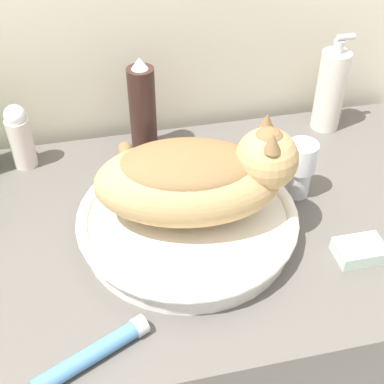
# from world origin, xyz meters

# --- Properties ---
(vanity_counter) EXTENTS (1.11, 0.60, 0.81)m
(vanity_counter) POSITION_xyz_m (0.00, 0.30, 0.41)
(vanity_counter) COLOR #56514C
(vanity_counter) RESTS_ON ground_plane
(sink_basin) EXTENTS (0.37, 0.37, 0.05)m
(sink_basin) POSITION_xyz_m (0.00, 0.27, 0.84)
(sink_basin) COLOR white
(sink_basin) RESTS_ON vanity_counter
(cat) EXTENTS (0.33, 0.29, 0.17)m
(cat) POSITION_xyz_m (0.02, 0.27, 0.93)
(cat) COLOR tan
(cat) RESTS_ON sink_basin
(faucet) EXTENTS (0.13, 0.07, 0.12)m
(faucet) POSITION_xyz_m (0.21, 0.33, 0.88)
(faucet) COLOR silver
(faucet) RESTS_ON vanity_counter
(hairspray_can_black) EXTENTS (0.05, 0.05, 0.20)m
(hairspray_can_black) POSITION_xyz_m (-0.03, 0.53, 0.91)
(hairspray_can_black) COLOR #331E19
(hairspray_can_black) RESTS_ON vanity_counter
(soap_pump_bottle) EXTENTS (0.06, 0.06, 0.21)m
(soap_pump_bottle) POSITION_xyz_m (0.36, 0.53, 0.90)
(soap_pump_bottle) COLOR silver
(soap_pump_bottle) RESTS_ON vanity_counter
(deodorant_stick) EXTENTS (0.05, 0.05, 0.13)m
(deodorant_stick) POSITION_xyz_m (-0.27, 0.53, 0.88)
(deodorant_stick) COLOR silver
(deodorant_stick) RESTS_ON vanity_counter
(cream_tube) EXTENTS (0.16, 0.09, 0.03)m
(cream_tube) POSITION_xyz_m (-0.18, 0.06, 0.82)
(cream_tube) COLOR #4C7FB2
(cream_tube) RESTS_ON vanity_counter
(soap_bar) EXTENTS (0.08, 0.05, 0.02)m
(soap_bar) POSITION_xyz_m (0.26, 0.16, 0.82)
(soap_bar) COLOR silver
(soap_bar) RESTS_ON vanity_counter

